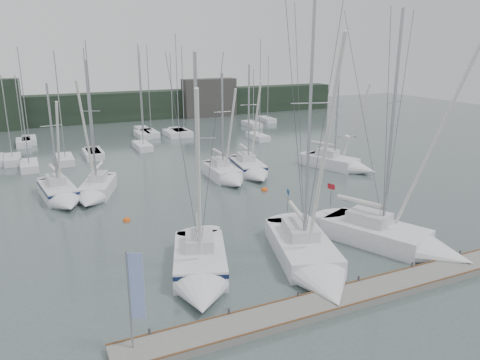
% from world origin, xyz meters
% --- Properties ---
extents(ground, '(160.00, 160.00, 0.00)m').
position_xyz_m(ground, '(0.00, 0.00, 0.00)').
color(ground, '#485756').
rests_on(ground, ground).
extents(dock, '(24.00, 2.00, 0.40)m').
position_xyz_m(dock, '(0.00, -5.00, 0.20)').
color(dock, '#61615C').
rests_on(dock, ground).
extents(far_treeline, '(90.00, 4.00, 5.00)m').
position_xyz_m(far_treeline, '(0.00, 62.00, 2.50)').
color(far_treeline, black).
rests_on(far_treeline, ground).
extents(far_building_right, '(10.00, 3.00, 7.00)m').
position_xyz_m(far_building_right, '(18.00, 60.00, 3.50)').
color(far_building_right, '#3A3735').
rests_on(far_building_right, ground).
extents(mast_forest, '(55.16, 22.15, 14.78)m').
position_xyz_m(mast_forest, '(-4.83, 40.47, 0.49)').
color(mast_forest, silver).
rests_on(mast_forest, ground).
extents(sailboat_near_left, '(5.76, 9.30, 13.92)m').
position_xyz_m(sailboat_near_left, '(-5.90, 0.25, 0.63)').
color(sailboat_near_left, silver).
rests_on(sailboat_near_left, ground).
extents(sailboat_near_center, '(6.20, 11.16, 16.95)m').
position_xyz_m(sailboat_near_center, '(0.63, -1.46, 0.59)').
color(sailboat_near_center, silver).
rests_on(sailboat_near_center, ground).
extents(sailboat_near_right, '(6.95, 10.37, 16.50)m').
position_xyz_m(sailboat_near_right, '(7.89, -1.44, 0.62)').
color(sailboat_near_right, silver).
rests_on(sailboat_near_right, ground).
extents(sailboat_mid_a, '(3.48, 8.12, 10.95)m').
position_xyz_m(sailboat_mid_a, '(-11.93, 18.81, 0.61)').
color(sailboat_mid_a, silver).
rests_on(sailboat_mid_a, ground).
extents(sailboat_mid_b, '(4.94, 7.72, 12.77)m').
position_xyz_m(sailboat_mid_b, '(-9.17, 18.51, 0.58)').
color(sailboat_mid_b, silver).
rests_on(sailboat_mid_b, ground).
extents(sailboat_mid_c, '(2.67, 7.51, 11.36)m').
position_xyz_m(sailboat_mid_c, '(3.65, 18.55, 0.59)').
color(sailboat_mid_c, silver).
rests_on(sailboat_mid_c, ground).
extents(sailboat_mid_d, '(3.80, 8.55, 12.12)m').
position_xyz_m(sailboat_mid_d, '(6.88, 19.47, 0.60)').
color(sailboat_mid_d, silver).
rests_on(sailboat_mid_d, ground).
extents(sailboat_mid_e, '(5.57, 8.71, 11.44)m').
position_xyz_m(sailboat_mid_e, '(16.95, 17.22, 0.59)').
color(sailboat_mid_e, silver).
rests_on(sailboat_mid_e, ground).
extents(buoy_b, '(0.64, 0.64, 0.64)m').
position_xyz_m(buoy_b, '(5.68, 14.29, 0.00)').
color(buoy_b, '#D35012').
rests_on(buoy_b, ground).
extents(buoy_c, '(0.60, 0.60, 0.60)m').
position_xyz_m(buoy_c, '(-7.74, 11.85, 0.00)').
color(buoy_c, '#D35012').
rests_on(buoy_c, ground).
extents(dock_banner, '(0.67, 0.31, 4.66)m').
position_xyz_m(dock_banner, '(-10.71, -4.79, 3.15)').
color(dock_banner, '#979A9E').
rests_on(dock_banner, dock).
extents(seagull, '(0.98, 0.49, 0.20)m').
position_xyz_m(seagull, '(3.21, -0.64, 7.98)').
color(seagull, white).
rests_on(seagull, ground).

